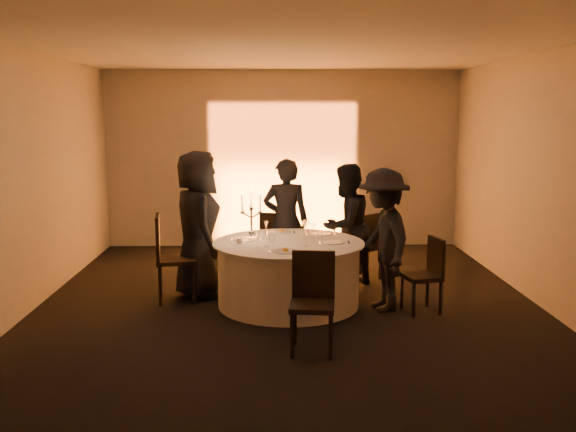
{
  "coord_description": "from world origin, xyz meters",
  "views": [
    {
      "loc": [
        -0.21,
        -7.45,
        2.29
      ],
      "look_at": [
        0.0,
        0.2,
        1.05
      ],
      "focal_mm": 40.0,
      "sensor_mm": 36.0,
      "label": 1
    }
  ],
  "objects_px": {
    "chair_back_left": "(274,238)",
    "guest_back_right": "(346,226)",
    "chair_back_right": "(367,242)",
    "coffee_cup": "(239,241)",
    "chair_left": "(168,253)",
    "candelabra": "(251,221)",
    "guest_left": "(198,225)",
    "chair_right": "(427,271)",
    "banquet_table": "(288,274)",
    "chair_front": "(313,295)",
    "guest_right": "(383,240)",
    "guest_back_left": "(286,221)"
  },
  "relations": [
    {
      "from": "chair_back_right",
      "to": "guest_left",
      "type": "height_order",
      "value": "guest_left"
    },
    {
      "from": "banquet_table",
      "to": "chair_front",
      "type": "height_order",
      "value": "chair_front"
    },
    {
      "from": "chair_back_left",
      "to": "guest_back_right",
      "type": "relative_size",
      "value": 0.54
    },
    {
      "from": "chair_front",
      "to": "chair_back_left",
      "type": "bearing_deg",
      "value": 103.46
    },
    {
      "from": "chair_front",
      "to": "guest_back_left",
      "type": "relative_size",
      "value": 0.57
    },
    {
      "from": "chair_back_left",
      "to": "chair_front",
      "type": "height_order",
      "value": "chair_front"
    },
    {
      "from": "coffee_cup",
      "to": "candelabra",
      "type": "bearing_deg",
      "value": 63.01
    },
    {
      "from": "banquet_table",
      "to": "guest_right",
      "type": "xyz_separation_m",
      "value": [
        1.09,
        -0.2,
        0.45
      ]
    },
    {
      "from": "chair_left",
      "to": "chair_right",
      "type": "xyz_separation_m",
      "value": [
        3.05,
        -0.5,
        -0.12
      ]
    },
    {
      "from": "chair_left",
      "to": "candelabra",
      "type": "distance_m",
      "value": 1.08
    },
    {
      "from": "guest_back_right",
      "to": "chair_back_left",
      "type": "bearing_deg",
      "value": -86.19
    },
    {
      "from": "chair_back_right",
      "to": "coffee_cup",
      "type": "xyz_separation_m",
      "value": [
        -1.69,
        -1.2,
        0.27
      ]
    },
    {
      "from": "guest_left",
      "to": "coffee_cup",
      "type": "xyz_separation_m",
      "value": [
        0.53,
        -0.44,
        -0.12
      ]
    },
    {
      "from": "chair_back_right",
      "to": "candelabra",
      "type": "distance_m",
      "value": 1.87
    },
    {
      "from": "guest_right",
      "to": "coffee_cup",
      "type": "xyz_separation_m",
      "value": [
        -1.67,
        0.13,
        -0.03
      ]
    },
    {
      "from": "guest_left",
      "to": "coffee_cup",
      "type": "height_order",
      "value": "guest_left"
    },
    {
      "from": "banquet_table",
      "to": "chair_back_right",
      "type": "bearing_deg",
      "value": 45.65
    },
    {
      "from": "chair_right",
      "to": "banquet_table",
      "type": "bearing_deg",
      "value": -112.98
    },
    {
      "from": "guest_back_right",
      "to": "candelabra",
      "type": "xyz_separation_m",
      "value": [
        -1.22,
        -0.6,
        0.17
      ]
    },
    {
      "from": "coffee_cup",
      "to": "chair_back_right",
      "type": "bearing_deg",
      "value": 35.44
    },
    {
      "from": "guest_left",
      "to": "candelabra",
      "type": "height_order",
      "value": "guest_left"
    },
    {
      "from": "chair_back_right",
      "to": "guest_right",
      "type": "xyz_separation_m",
      "value": [
        -0.01,
        -1.33,
        0.3
      ]
    },
    {
      "from": "chair_left",
      "to": "guest_left",
      "type": "xyz_separation_m",
      "value": [
        0.34,
        0.18,
        0.31
      ]
    },
    {
      "from": "guest_back_left",
      "to": "chair_front",
      "type": "bearing_deg",
      "value": 94.86
    },
    {
      "from": "guest_right",
      "to": "coffee_cup",
      "type": "bearing_deg",
      "value": -105.09
    },
    {
      "from": "chair_right",
      "to": "chair_front",
      "type": "relative_size",
      "value": 0.9
    },
    {
      "from": "guest_right",
      "to": "candelabra",
      "type": "distance_m",
      "value": 1.6
    },
    {
      "from": "chair_back_left",
      "to": "chair_right",
      "type": "xyz_separation_m",
      "value": [
        1.76,
        -1.95,
        -0.01
      ]
    },
    {
      "from": "guest_back_right",
      "to": "candelabra",
      "type": "relative_size",
      "value": 2.6
    },
    {
      "from": "chair_back_right",
      "to": "guest_back_left",
      "type": "bearing_deg",
      "value": -36.88
    },
    {
      "from": "guest_back_left",
      "to": "candelabra",
      "type": "bearing_deg",
      "value": 62.81
    },
    {
      "from": "chair_back_right",
      "to": "chair_front",
      "type": "relative_size",
      "value": 0.98
    },
    {
      "from": "chair_left",
      "to": "chair_right",
      "type": "distance_m",
      "value": 3.09
    },
    {
      "from": "chair_right",
      "to": "guest_back_left",
      "type": "bearing_deg",
      "value": -142.16
    },
    {
      "from": "chair_back_right",
      "to": "candelabra",
      "type": "xyz_separation_m",
      "value": [
        -1.55,
        -0.93,
        0.46
      ]
    },
    {
      "from": "chair_left",
      "to": "chair_back_left",
      "type": "height_order",
      "value": "chair_left"
    },
    {
      "from": "banquet_table",
      "to": "chair_left",
      "type": "relative_size",
      "value": 1.68
    },
    {
      "from": "chair_front",
      "to": "chair_back_right",
      "type": "bearing_deg",
      "value": 77.47
    },
    {
      "from": "coffee_cup",
      "to": "chair_back_left",
      "type": "bearing_deg",
      "value": 76.5
    },
    {
      "from": "banquet_table",
      "to": "guest_right",
      "type": "bearing_deg",
      "value": -10.51
    },
    {
      "from": "chair_left",
      "to": "banquet_table",
      "type": "bearing_deg",
      "value": -106.25
    },
    {
      "from": "guest_back_left",
      "to": "guest_right",
      "type": "distance_m",
      "value": 1.66
    },
    {
      "from": "guest_back_right",
      "to": "candelabra",
      "type": "bearing_deg",
      "value": -18.11
    },
    {
      "from": "chair_left",
      "to": "chair_right",
      "type": "relative_size",
      "value": 1.23
    },
    {
      "from": "chair_back_left",
      "to": "guest_back_left",
      "type": "xyz_separation_m",
      "value": [
        0.16,
        -0.6,
        0.35
      ]
    },
    {
      "from": "chair_back_left",
      "to": "coffee_cup",
      "type": "bearing_deg",
      "value": 81.89
    },
    {
      "from": "chair_right",
      "to": "guest_right",
      "type": "distance_m",
      "value": 0.62
    },
    {
      "from": "chair_front",
      "to": "guest_back_right",
      "type": "relative_size",
      "value": 0.59
    },
    {
      "from": "guest_right",
      "to": "chair_front",
      "type": "bearing_deg",
      "value": -45.91
    },
    {
      "from": "chair_back_right",
      "to": "guest_back_left",
      "type": "xyz_separation_m",
      "value": [
        -1.11,
        -0.09,
        0.32
      ]
    }
  ]
}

